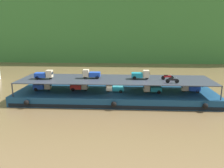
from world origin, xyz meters
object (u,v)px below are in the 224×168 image
at_px(motorcycle_upper_port, 172,80).
at_px(mini_truck_lower_bow, 190,88).
at_px(mini_truck_upper_stern, 44,75).
at_px(motorcycle_upper_centre, 167,77).
at_px(mini_truck_lower_aft, 80,86).
at_px(mini_truck_upper_fore, 141,75).
at_px(mini_truck_lower_stern, 43,86).
at_px(mini_truck_lower_fore, 152,88).
at_px(mini_truck_lower_mid, 115,88).
at_px(cargo_barge, 115,96).
at_px(mini_truck_upper_mid, 91,74).

bearing_deg(motorcycle_upper_port, mini_truck_lower_bow, 37.22).
distance_m(mini_truck_upper_stern, motorcycle_upper_centre, 19.04).
distance_m(mini_truck_lower_aft, mini_truck_upper_stern, 5.76).
bearing_deg(mini_truck_upper_fore, mini_truck_lower_stern, -179.10).
height_order(mini_truck_upper_stern, motorcycle_upper_port, mini_truck_upper_stern).
bearing_deg(motorcycle_upper_port, mini_truck_lower_stern, 173.48).
bearing_deg(motorcycle_upper_centre, mini_truck_lower_fore, -168.34).
height_order(mini_truck_lower_fore, motorcycle_upper_centre, motorcycle_upper_centre).
height_order(mini_truck_lower_mid, motorcycle_upper_centre, motorcycle_upper_centre).
relative_size(cargo_barge, mini_truck_lower_stern, 11.27).
xyz_separation_m(mini_truck_lower_stern, mini_truck_lower_aft, (5.92, 0.24, 0.00)).
height_order(mini_truck_lower_bow, motorcycle_upper_port, motorcycle_upper_port).
distance_m(mini_truck_lower_fore, mini_truck_upper_fore, 2.76).
bearing_deg(mini_truck_lower_aft, mini_truck_upper_stern, -171.23).
bearing_deg(mini_truck_lower_aft, mini_truck_upper_mid, 4.34).
height_order(mini_truck_lower_mid, mini_truck_upper_stern, mini_truck_upper_stern).
relative_size(mini_truck_upper_fore, motorcycle_upper_centre, 1.45).
bearing_deg(mini_truck_lower_aft, mini_truck_lower_fore, -3.69).
xyz_separation_m(mini_truck_lower_stern, mini_truck_lower_mid, (11.53, -0.37, 0.00)).
bearing_deg(mini_truck_lower_mid, mini_truck_lower_stern, 178.15).
relative_size(mini_truck_lower_aft, mini_truck_upper_fore, 1.01).
xyz_separation_m(mini_truck_upper_mid, mini_truck_upper_fore, (7.74, -0.14, 0.00)).
xyz_separation_m(mini_truck_lower_aft, mini_truck_lower_mid, (5.61, -0.62, 0.00)).
xyz_separation_m(mini_truck_lower_mid, mini_truck_upper_fore, (4.01, 0.62, 2.00)).
relative_size(mini_truck_lower_aft, mini_truck_lower_fore, 1.00).
bearing_deg(mini_truck_upper_fore, cargo_barge, -175.88).
bearing_deg(mini_truck_upper_mid, mini_truck_lower_fore, -5.27).
xyz_separation_m(mini_truck_lower_fore, mini_truck_upper_fore, (-1.76, 0.74, 2.00)).
xyz_separation_m(mini_truck_lower_stern, mini_truck_lower_bow, (23.29, 0.31, 0.00)).
height_order(cargo_barge, mini_truck_lower_fore, mini_truck_lower_fore).
relative_size(mini_truck_upper_stern, motorcycle_upper_centre, 1.45).
height_order(mini_truck_lower_bow, mini_truck_upper_fore, mini_truck_upper_fore).
height_order(cargo_barge, mini_truck_lower_stern, mini_truck_lower_stern).
bearing_deg(mini_truck_upper_fore, mini_truck_lower_aft, -179.99).
bearing_deg(mini_truck_lower_mid, mini_truck_upper_mid, 168.50).
bearing_deg(mini_truck_lower_fore, mini_truck_upper_fore, 157.27).
bearing_deg(cargo_barge, mini_truck_lower_bow, 1.69).
bearing_deg(motorcycle_upper_centre, mini_truck_upper_mid, 178.06).
height_order(mini_truck_upper_stern, mini_truck_upper_fore, same).
relative_size(cargo_barge, mini_truck_upper_stern, 11.31).
xyz_separation_m(mini_truck_lower_stern, mini_truck_upper_mid, (7.81, 0.38, 2.00)).
relative_size(mini_truck_lower_mid, mini_truck_upper_fore, 1.01).
bearing_deg(mini_truck_lower_fore, mini_truck_lower_aft, 176.31).
relative_size(mini_truck_lower_aft, mini_truck_upper_stern, 1.01).
bearing_deg(motorcycle_upper_port, mini_truck_upper_fore, 149.91).
distance_m(mini_truck_upper_stern, mini_truck_upper_mid, 7.29).
height_order(mini_truck_lower_stern, motorcycle_upper_port, motorcycle_upper_port).
bearing_deg(motorcycle_upper_port, motorcycle_upper_centre, 97.11).
relative_size(motorcycle_upper_port, motorcycle_upper_centre, 1.00).
bearing_deg(mini_truck_upper_mid, mini_truck_lower_stern, -177.18).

